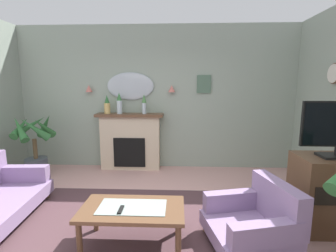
{
  "coord_description": "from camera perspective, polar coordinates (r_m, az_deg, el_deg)",
  "views": [
    {
      "loc": [
        0.47,
        -2.41,
        1.72
      ],
      "look_at": [
        0.3,
        1.45,
        1.08
      ],
      "focal_mm": 26.08,
      "sensor_mm": 36.0,
      "label": 1
    }
  ],
  "objects": [
    {
      "name": "potted_plant_corner_palm",
      "position": [
        5.24,
        -28.75,
        -3.81
      ],
      "size": [
        0.8,
        0.82,
        1.22
      ],
      "color": "#474C56",
      "rests_on": "ground"
    },
    {
      "name": "fireplace",
      "position": [
        5.12,
        -8.76,
        -3.68
      ],
      "size": [
        1.36,
        0.36,
        1.16
      ],
      "color": "beige",
      "rests_on": "ground"
    },
    {
      "name": "mantel_vase_centre",
      "position": [
        5.08,
        -14.04,
        4.75
      ],
      "size": [
        0.12,
        0.12,
        0.37
      ],
      "color": "tan",
      "rests_on": "fireplace"
    },
    {
      "name": "armchair_in_corner",
      "position": [
        2.94,
        19.77,
        -19.9
      ],
      "size": [
        0.98,
        0.96,
        0.71
      ],
      "color": "gray",
      "rests_on": "ground"
    },
    {
      "name": "patterned_rug",
      "position": [
        3.15,
        -7.04,
        -23.58
      ],
      "size": [
        3.2,
        2.4,
        0.01
      ],
      "primitive_type": "cube",
      "color": "#4C3338",
      "rests_on": "ground"
    },
    {
      "name": "wall_sconce_right",
      "position": [
        4.98,
        0.88,
        8.73
      ],
      "size": [
        0.14,
        0.14,
        0.14
      ],
      "primitive_type": "cone",
      "color": "#D17066"
    },
    {
      "name": "tv_cabinet",
      "position": [
        3.59,
        33.68,
        -12.93
      ],
      "size": [
        0.8,
        0.57,
        0.9
      ],
      "color": "brown",
      "rests_on": "ground"
    },
    {
      "name": "framed_picture",
      "position": [
        5.06,
        8.38,
        9.66
      ],
      "size": [
        0.28,
        0.03,
        0.36
      ],
      "primitive_type": "cube",
      "color": "#4C6B56"
    },
    {
      "name": "wall_mirror",
      "position": [
        5.12,
        -8.77,
        9.2
      ],
      "size": [
        0.96,
        0.06,
        0.56
      ],
      "primitive_type": "ellipsoid",
      "color": "#B2BCC6"
    },
    {
      "name": "floor",
      "position": [
        3.02,
        -7.71,
        -26.51
      ],
      "size": [
        6.67,
        6.31,
        0.1
      ],
      "primitive_type": "cube",
      "color": "#C6938E",
      "rests_on": "ground"
    },
    {
      "name": "mantel_vase_left",
      "position": [
        5.01,
        -11.3,
        5.16
      ],
      "size": [
        0.11,
        0.11,
        0.43
      ],
      "color": "silver",
      "rests_on": "fireplace"
    },
    {
      "name": "coffee_table",
      "position": [
        2.79,
        -8.31,
        -19.31
      ],
      "size": [
        1.1,
        0.6,
        0.45
      ],
      "color": "brown",
      "rests_on": "ground"
    },
    {
      "name": "mantel_vase_right",
      "position": [
        4.92,
        -5.62,
        5.31
      ],
      "size": [
        0.1,
        0.1,
        0.38
      ],
      "color": "silver",
      "rests_on": "fireplace"
    },
    {
      "name": "wall_clock",
      "position": [
        4.49,
        34.31,
        10.12
      ],
      "size": [
        0.04,
        0.31,
        0.31
      ],
      "color": "silver"
    },
    {
      "name": "wall_back",
      "position": [
        5.14,
        -2.77,
        6.56
      ],
      "size": [
        6.67,
        0.1,
        2.93
      ],
      "primitive_type": "cube",
      "color": "#93A393",
      "rests_on": "ground"
    },
    {
      "name": "tv_remote",
      "position": [
        2.7,
        -10.96,
        -18.7
      ],
      "size": [
        0.04,
        0.16,
        0.02
      ],
      "primitive_type": "cube",
      "color": "black",
      "rests_on": "coffee_table"
    },
    {
      "name": "wall_sconce_left",
      "position": [
        5.31,
        -18.0,
        8.31
      ],
      "size": [
        0.14,
        0.14,
        0.14
      ],
      "primitive_type": "cone",
      "color": "#D17066"
    }
  ]
}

